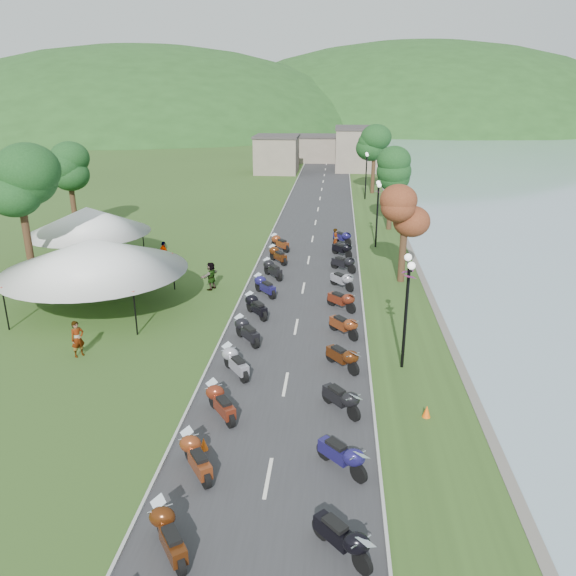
{
  "coord_description": "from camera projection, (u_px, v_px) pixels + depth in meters",
  "views": [
    {
      "loc": [
        1.93,
        -4.61,
        11.67
      ],
      "look_at": [
        -0.63,
        24.33,
        1.3
      ],
      "focal_mm": 35.0,
      "sensor_mm": 36.0,
      "label": 1
    }
  ],
  "objects": [
    {
      "name": "vendor_tent_main",
      "position": [
        96.0,
        274.0,
        30.94
      ],
      "size": [
        6.75,
        6.75,
        4.0
      ],
      "primitive_type": null,
      "color": "white",
      "rests_on": "ground"
    },
    {
      "name": "moto_row_left",
      "position": [
        229.0,
        383.0,
        22.46
      ],
      "size": [
        2.6,
        45.26,
        1.1
      ],
      "primitive_type": null,
      "color": "#331411",
      "rests_on": "ground"
    },
    {
      "name": "far_building",
      "position": [
        313.0,
        150.0,
        87.47
      ],
      "size": [
        18.0,
        16.0,
        5.0
      ],
      "primitive_type": "cube",
      "color": "gray",
      "rests_on": "ground"
    },
    {
      "name": "hills_backdrop",
      "position": [
        334.0,
        123.0,
        196.03
      ],
      "size": [
        360.0,
        120.0,
        76.0
      ],
      "primitive_type": null,
      "color": "#285621",
      "rests_on": "ground"
    },
    {
      "name": "road",
      "position": [
        312.0,
        239.0,
        45.93
      ],
      "size": [
        7.0,
        120.0,
        0.02
      ],
      "primitive_type": "cube",
      "color": "#303032",
      "rests_on": "ground"
    },
    {
      "name": "pedestrian_b",
      "position": [
        150.0,
        276.0,
        36.85
      ],
      "size": [
        0.99,
        0.68,
        1.87
      ],
      "primitive_type": "imported",
      "rotation": [
        0.0,
        0.0,
        3.35
      ],
      "color": "slate",
      "rests_on": "ground"
    },
    {
      "name": "pedestrian_a",
      "position": [
        80.0,
        356.0,
        25.92
      ],
      "size": [
        0.75,
        0.78,
        1.73
      ],
      "primitive_type": "imported",
      "rotation": [
        0.0,
        0.0,
        0.9
      ],
      "color": "slate",
      "rests_on": "ground"
    },
    {
      "name": "traffic_cone_near",
      "position": [
        204.0,
        444.0,
        19.11
      ],
      "size": [
        0.31,
        0.31,
        0.48
      ],
      "primitive_type": "cone",
      "color": "#F2590C",
      "rests_on": "ground"
    },
    {
      "name": "vendor_tent_side",
      "position": [
        90.0,
        235.0,
        39.04
      ],
      "size": [
        5.58,
        5.58,
        4.0
      ],
      "primitive_type": null,
      "color": "white",
      "rests_on": "ground"
    },
    {
      "name": "tree_lakeside",
      "position": [
        404.0,
        227.0,
        34.73
      ],
      "size": [
        2.55,
        2.55,
        7.08
      ],
      "primitive_type": null,
      "color": "#1C4D1E",
      "rests_on": "ground"
    },
    {
      "name": "moto_row_right",
      "position": [
        342.0,
        325.0,
        27.88
      ],
      "size": [
        2.6,
        37.53,
        1.1
      ],
      "primitive_type": null,
      "color": "#331411",
      "rests_on": "ground"
    },
    {
      "name": "pedestrian_c",
      "position": [
        122.0,
        290.0,
        34.42
      ],
      "size": [
        0.92,
        1.13,
        1.63
      ],
      "primitive_type": "imported",
      "rotation": [
        0.0,
        0.0,
        5.26
      ],
      "color": "slate",
      "rests_on": "ground"
    },
    {
      "name": "tree_park_left",
      "position": [
        22.0,
        205.0,
        32.75
      ],
      "size": [
        3.79,
        3.79,
        10.52
      ],
      "primitive_type": null,
      "color": "#1C4D1E",
      "rests_on": "ground"
    }
  ]
}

